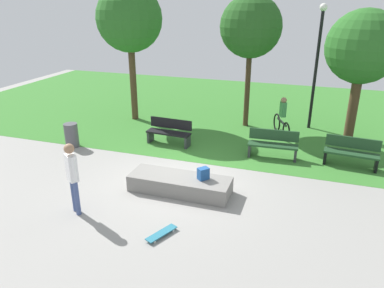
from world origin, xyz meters
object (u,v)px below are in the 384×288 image
(concrete_ledge, at_px, (180,184))
(park_bench_far_right, at_px, (352,152))
(skateboard_by_ledge, at_px, (162,233))
(cyclist_on_bicycle, at_px, (282,119))
(park_bench_center_lawn, at_px, (169,131))
(tree_broad_elm, at_px, (129,19))
(trash_bin, at_px, (72,135))
(skater_performing_trick, at_px, (72,173))
(lamp_post, at_px, (317,57))
(park_bench_far_left, at_px, (273,144))
(backpack_on_ledge, at_px, (203,174))
(tree_slender_maple, at_px, (363,48))
(tree_tall_oak, at_px, (251,27))

(concrete_ledge, distance_m, park_bench_far_right, 5.53)
(skateboard_by_ledge, distance_m, cyclist_on_bicycle, 7.64)
(park_bench_center_lawn, relative_size, tree_broad_elm, 0.30)
(concrete_ledge, height_order, cyclist_on_bicycle, cyclist_on_bicycle)
(trash_bin, distance_m, cyclist_on_bicycle, 7.75)
(skater_performing_trick, xyz_separation_m, lamp_post, (5.19, 8.41, 1.77))
(park_bench_center_lawn, height_order, park_bench_far_left, same)
(skateboard_by_ledge, bearing_deg, skater_performing_trick, 174.33)
(backpack_on_ledge, height_order, skater_performing_trick, skater_performing_trick)
(tree_slender_maple, bearing_deg, tree_tall_oak, 175.88)
(park_bench_center_lawn, height_order, trash_bin, park_bench_center_lawn)
(park_bench_far_right, bearing_deg, trash_bin, -171.63)
(tree_tall_oak, bearing_deg, park_bench_far_right, -36.97)
(concrete_ledge, relative_size, tree_slender_maple, 0.59)
(park_bench_center_lawn, bearing_deg, lamp_post, 36.21)
(lamp_post, height_order, trash_bin, lamp_post)
(park_bench_far_right, distance_m, tree_broad_elm, 9.60)
(skater_performing_trick, bearing_deg, lamp_post, 58.33)
(tree_broad_elm, bearing_deg, park_bench_far_left, -20.69)
(backpack_on_ledge, height_order, tree_slender_maple, tree_slender_maple)
(tree_slender_maple, xyz_separation_m, lamp_post, (-1.44, 0.80, -0.48))
(lamp_post, height_order, cyclist_on_bicycle, lamp_post)
(concrete_ledge, height_order, tree_tall_oak, tree_tall_oak)
(lamp_post, distance_m, trash_bin, 9.54)
(backpack_on_ledge, relative_size, park_bench_center_lawn, 0.20)
(tree_broad_elm, distance_m, lamp_post, 7.45)
(tree_slender_maple, distance_m, cyclist_on_bicycle, 3.66)
(backpack_on_ledge, distance_m, cyclist_on_bicycle, 5.53)
(tree_tall_oak, bearing_deg, trash_bin, -141.75)
(park_bench_far_right, height_order, park_bench_far_left, same)
(park_bench_far_left, bearing_deg, skateboard_by_ledge, -109.16)
(tree_tall_oak, bearing_deg, tree_slender_maple, -4.12)
(backpack_on_ledge, height_order, cyclist_on_bicycle, cyclist_on_bicycle)
(trash_bin, bearing_deg, tree_broad_elm, 79.89)
(skater_performing_trick, bearing_deg, concrete_ledge, 41.02)
(backpack_on_ledge, bearing_deg, trash_bin, -67.54)
(park_bench_far_left, bearing_deg, park_bench_center_lawn, 179.55)
(park_bench_far_left, xyz_separation_m, tree_slender_maple, (2.50, 2.68, 2.84))
(lamp_post, relative_size, cyclist_on_bicycle, 2.81)
(skater_performing_trick, distance_m, tree_broad_elm, 8.15)
(tree_slender_maple, distance_m, trash_bin, 10.55)
(park_bench_far_left, relative_size, tree_broad_elm, 0.30)
(tree_tall_oak, height_order, tree_slender_maple, tree_tall_oak)
(park_bench_far_right, relative_size, park_bench_far_left, 1.01)
(lamp_post, xyz_separation_m, trash_bin, (-7.90, -4.77, -2.42))
(park_bench_center_lawn, xyz_separation_m, tree_broad_elm, (-2.53, 2.31, 3.64))
(park_bench_far_left, height_order, cyclist_on_bicycle, cyclist_on_bicycle)
(lamp_post, bearing_deg, skater_performing_trick, -121.67)
(tree_slender_maple, height_order, trash_bin, tree_slender_maple)
(park_bench_far_left, bearing_deg, concrete_ledge, -123.59)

